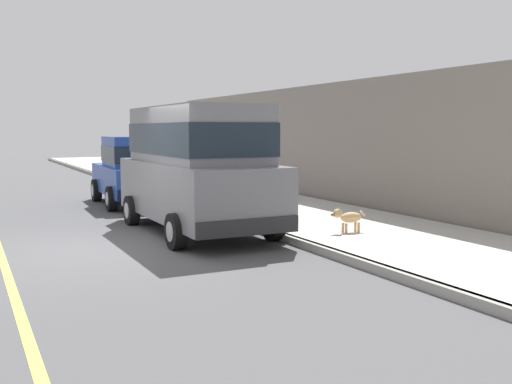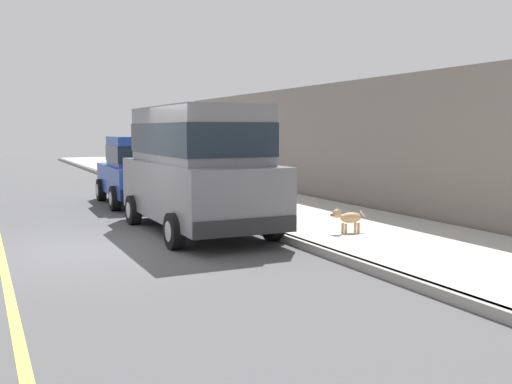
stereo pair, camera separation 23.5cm
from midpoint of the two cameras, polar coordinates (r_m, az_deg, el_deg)
ground_plane at (r=10.64m, az=-14.16°, el=-5.32°), size 80.00×80.00×0.00m
curb at (r=11.66m, az=1.47°, el=-3.80°), size 0.16×64.00×0.14m
sidewalk at (r=12.56m, az=8.82°, el=-3.15°), size 3.60×64.00×0.14m
lane_centre_line at (r=10.46m, az=-22.83°, el=-5.79°), size 0.12×57.60×0.01m
car_grey_van at (r=11.86m, az=-5.18°, el=2.79°), size 2.15×4.90×2.52m
car_blue_hatchback at (r=16.54m, az=-10.85°, el=2.18°), size 2.06×3.86×1.88m
dog_tan at (r=11.18m, az=9.46°, el=-2.44°), size 0.76×0.23×0.49m
building_facade at (r=17.30m, az=6.36°, el=4.68°), size 0.50×20.00×3.32m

